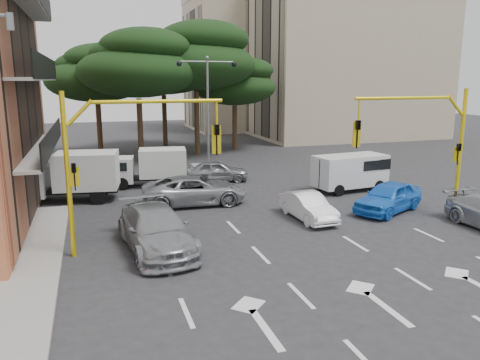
% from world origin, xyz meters
% --- Properties ---
extents(ground, '(120.00, 120.00, 0.00)m').
position_xyz_m(ground, '(0.00, 0.00, 0.00)').
color(ground, '#28282B').
rests_on(ground, ground).
extents(median_strip, '(1.40, 6.00, 0.15)m').
position_xyz_m(median_strip, '(0.00, 16.00, 0.07)').
color(median_strip, gray).
rests_on(median_strip, ground).
extents(apartment_beige_near, '(20.20, 12.15, 18.70)m').
position_xyz_m(apartment_beige_near, '(19.95, 32.00, 9.35)').
color(apartment_beige_near, tan).
rests_on(apartment_beige_near, ground).
extents(apartment_beige_far, '(16.20, 12.15, 16.70)m').
position_xyz_m(apartment_beige_far, '(12.95, 44.00, 8.35)').
color(apartment_beige_far, tan).
rests_on(apartment_beige_far, ground).
extents(pine_left_near, '(9.15, 9.15, 10.23)m').
position_xyz_m(pine_left_near, '(-3.94, 21.96, 7.60)').
color(pine_left_near, '#382616').
rests_on(pine_left_near, ground).
extents(pine_center, '(9.98, 9.98, 11.16)m').
position_xyz_m(pine_center, '(1.06, 23.96, 8.30)').
color(pine_center, '#382616').
rests_on(pine_center, ground).
extents(pine_left_far, '(8.32, 8.32, 9.30)m').
position_xyz_m(pine_left_far, '(-6.94, 25.96, 6.91)').
color(pine_left_far, '#382616').
rests_on(pine_left_far, ground).
extents(pine_right, '(7.49, 7.49, 8.37)m').
position_xyz_m(pine_right, '(5.06, 25.96, 6.22)').
color(pine_right, '#382616').
rests_on(pine_right, ground).
extents(pine_back, '(9.15, 9.15, 10.23)m').
position_xyz_m(pine_back, '(-0.94, 28.96, 7.60)').
color(pine_back, '#382616').
rests_on(pine_back, ground).
extents(signal_mast_right, '(5.79, 0.37, 6.00)m').
position_xyz_m(signal_mast_right, '(6.80, 1.99, 3.88)').
color(signal_mast_right, yellow).
rests_on(signal_mast_right, ground).
extents(signal_mast_left, '(5.79, 0.37, 6.00)m').
position_xyz_m(signal_mast_left, '(-6.80, 1.99, 3.88)').
color(signal_mast_left, yellow).
rests_on(signal_mast_left, ground).
extents(street_lamp_center, '(4.16, 0.36, 7.77)m').
position_xyz_m(street_lamp_center, '(0.00, 16.00, 5.43)').
color(street_lamp_center, slate).
rests_on(street_lamp_center, median_strip).
extents(car_white_hatch, '(1.46, 3.77, 1.23)m').
position_xyz_m(car_white_hatch, '(1.67, 3.61, 0.61)').
color(car_white_hatch, white).
rests_on(car_white_hatch, ground).
extents(car_blue_compact, '(4.67, 3.53, 1.48)m').
position_xyz_m(car_blue_compact, '(6.00, 3.58, 0.74)').
color(car_blue_compact, blue).
rests_on(car_blue_compact, ground).
extents(car_silver_wagon, '(2.79, 5.76, 1.62)m').
position_xyz_m(car_silver_wagon, '(-5.60, 1.75, 0.81)').
color(car_silver_wagon, gray).
rests_on(car_silver_wagon, ground).
extents(car_silver_cross_a, '(5.50, 2.74, 1.50)m').
position_xyz_m(car_silver_cross_a, '(-2.76, 7.87, 0.75)').
color(car_silver_cross_a, '#96999E').
rests_on(car_silver_cross_a, ground).
extents(car_silver_cross_b, '(4.23, 2.48, 1.35)m').
position_xyz_m(car_silver_cross_b, '(-0.19, 13.00, 0.68)').
color(car_silver_cross_b, gray).
rests_on(car_silver_cross_b, ground).
extents(van_white, '(4.46, 2.43, 2.13)m').
position_xyz_m(van_white, '(6.56, 8.17, 1.07)').
color(van_white, silver).
rests_on(van_white, ground).
extents(box_truck_a, '(5.60, 3.02, 2.62)m').
position_xyz_m(box_truck_a, '(-9.00, 10.56, 1.31)').
color(box_truck_a, white).
rests_on(box_truck_a, ground).
extents(box_truck_b, '(4.85, 2.56, 2.28)m').
position_xyz_m(box_truck_b, '(-4.49, 12.91, 1.14)').
color(box_truck_b, silver).
rests_on(box_truck_b, ground).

